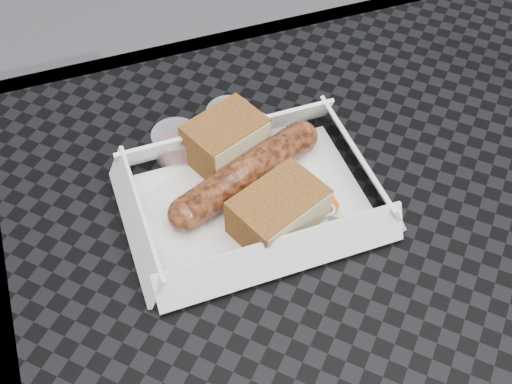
% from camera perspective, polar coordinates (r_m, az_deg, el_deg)
% --- Properties ---
extents(patio_table, '(0.80, 0.80, 0.74)m').
position_cam_1_polar(patio_table, '(0.69, 13.60, -9.21)').
color(patio_table, black).
rests_on(patio_table, ground).
extents(food_tray, '(0.22, 0.15, 0.00)m').
position_cam_1_polar(food_tray, '(0.65, -0.30, -0.95)').
color(food_tray, white).
rests_on(food_tray, patio_table).
extents(bratwurst, '(0.18, 0.09, 0.04)m').
position_cam_1_polar(bratwurst, '(0.65, -0.87, 1.63)').
color(bratwurst, brown).
rests_on(bratwurst, food_tray).
extents(bread_near, '(0.09, 0.08, 0.05)m').
position_cam_1_polar(bread_near, '(0.67, -2.72, 4.64)').
color(bread_near, brown).
rests_on(bread_near, food_tray).
extents(bread_far, '(0.10, 0.09, 0.04)m').
position_cam_1_polar(bread_far, '(0.61, 2.00, -1.73)').
color(bread_far, brown).
rests_on(bread_far, food_tray).
extents(veg_garnish, '(0.03, 0.03, 0.00)m').
position_cam_1_polar(veg_garnish, '(0.64, 5.68, -1.82)').
color(veg_garnish, '#F9440A').
rests_on(veg_garnish, food_tray).
extents(napkin, '(0.16, 0.16, 0.00)m').
position_cam_1_polar(napkin, '(0.68, 0.63, 2.51)').
color(napkin, white).
rests_on(napkin, patio_table).
extents(condiment_cup_sauce, '(0.05, 0.05, 0.03)m').
position_cam_1_polar(condiment_cup_sauce, '(0.69, -7.12, 4.31)').
color(condiment_cup_sauce, maroon).
rests_on(condiment_cup_sauce, patio_table).
extents(condiment_cup_empty, '(0.05, 0.05, 0.03)m').
position_cam_1_polar(condiment_cup_empty, '(0.71, -2.37, 6.38)').
color(condiment_cup_empty, silver).
rests_on(condiment_cup_empty, patio_table).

